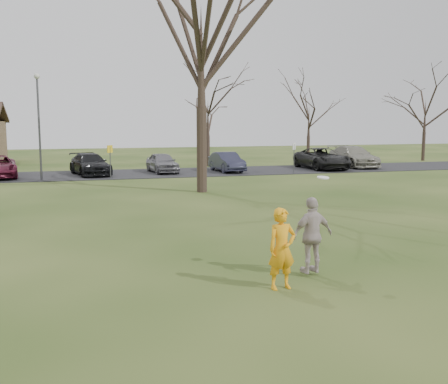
{
  "coord_description": "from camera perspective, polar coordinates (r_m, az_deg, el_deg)",
  "views": [
    {
      "loc": [
        -4.11,
        -10.35,
        3.52
      ],
      "look_at": [
        0.0,
        4.0,
        1.5
      ],
      "focal_mm": 42.17,
      "sensor_mm": 36.0,
      "label": 1
    }
  ],
  "objects": [
    {
      "name": "catching_play",
      "position": [
        12.14,
        9.55,
        -4.61
      ],
      "size": [
        1.08,
        0.57,
        2.21
      ],
      "color": "#B4A5A1",
      "rests_on": "ground"
    },
    {
      "name": "player_defender",
      "position": [
        11.14,
        6.29,
        -6.13
      ],
      "size": [
        0.67,
        0.48,
        1.73
      ],
      "primitive_type": "imported",
      "rotation": [
        0.0,
        0.0,
        0.11
      ],
      "color": "orange",
      "rests_on": "ground"
    },
    {
      "name": "lamp_post",
      "position": [
        32.91,
        -19.47,
        8.05
      ],
      "size": [
        0.34,
        0.34,
        6.27
      ],
      "color": "#47474C",
      "rests_on": "ground"
    },
    {
      "name": "car_3",
      "position": [
        35.36,
        -14.32,
        2.94
      ],
      "size": [
        2.91,
        5.06,
        1.38
      ],
      "primitive_type": "imported",
      "rotation": [
        0.0,
        0.0,
        0.22
      ],
      "color": "black",
      "rests_on": "parking_strip"
    },
    {
      "name": "car_4",
      "position": [
        36.08,
        -6.71,
        3.19
      ],
      "size": [
        1.99,
        4.1,
        1.35
      ],
      "primitive_type": "imported",
      "rotation": [
        0.0,
        0.0,
        0.1
      ],
      "color": "slate",
      "rests_on": "parking_strip"
    },
    {
      "name": "car_7",
      "position": [
        41.48,
        13.86,
        3.76
      ],
      "size": [
        2.33,
        5.47,
        1.57
      ],
      "primitive_type": "imported",
      "rotation": [
        0.0,
        0.0,
        -0.02
      ],
      "color": "gray",
      "rests_on": "parking_strip"
    },
    {
      "name": "ground",
      "position": [
        11.68,
        5.49,
        -9.87
      ],
      "size": [
        120.0,
        120.0,
        0.0
      ],
      "primitive_type": "plane",
      "color": "#1E380F",
      "rests_on": "ground"
    },
    {
      "name": "parking_strip",
      "position": [
        35.76,
        -9.3,
        1.98
      ],
      "size": [
        62.0,
        6.5,
        0.04
      ],
      "primitive_type": "cube",
      "color": "black",
      "rests_on": "ground"
    },
    {
      "name": "small_tree_row",
      "position": [
        41.29,
        -4.14,
        8.2
      ],
      "size": [
        55.0,
        5.9,
        8.5
      ],
      "color": "#352821",
      "rests_on": "ground"
    },
    {
      "name": "car_6",
      "position": [
        39.25,
        10.56,
        3.6
      ],
      "size": [
        2.53,
        5.47,
        1.52
      ],
      "primitive_type": "imported",
      "rotation": [
        0.0,
        0.0,
        0.0
      ],
      "color": "black",
      "rests_on": "parking_strip"
    },
    {
      "name": "car_5",
      "position": [
        36.52,
        0.3,
        3.29
      ],
      "size": [
        1.71,
        4.15,
        1.34
      ],
      "primitive_type": "imported",
      "rotation": [
        0.0,
        0.0,
        0.07
      ],
      "color": "#292A3E",
      "rests_on": "parking_strip"
    },
    {
      "name": "sign_yellow",
      "position": [
        32.48,
        -12.25,
        3.88
      ],
      "size": [
        0.35,
        0.35,
        2.08
      ],
      "color": "#47474C",
      "rests_on": "ground"
    },
    {
      "name": "sign_white",
      "position": [
        35.35,
        7.6,
        4.28
      ],
      "size": [
        0.35,
        0.35,
        2.08
      ],
      "color": "#47474C",
      "rests_on": "ground"
    },
    {
      "name": "big_tree",
      "position": [
        26.31,
        -2.49,
        15.3
      ],
      "size": [
        9.0,
        9.0,
        14.0
      ],
      "primitive_type": null,
      "color": "#352821",
      "rests_on": "ground"
    }
  ]
}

